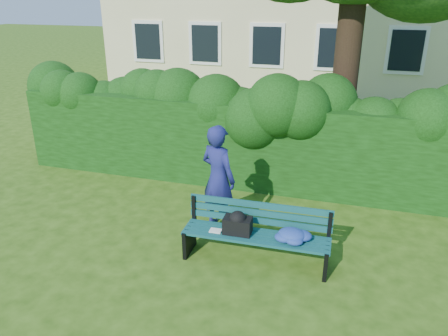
% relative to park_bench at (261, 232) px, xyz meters
% --- Properties ---
extents(ground, '(80.00, 80.00, 0.00)m').
position_rel_park_bench_xyz_m(ground, '(-0.97, 0.66, -0.51)').
color(ground, '#294A0E').
rests_on(ground, ground).
extents(hedge, '(10.00, 1.00, 1.80)m').
position_rel_park_bench_xyz_m(hedge, '(-0.97, 2.86, 0.39)').
color(hedge, black).
rests_on(hedge, ground).
extents(park_bench, '(2.25, 0.62, 0.89)m').
position_rel_park_bench_xyz_m(park_bench, '(0.00, 0.00, 0.00)').
color(park_bench, '#0E4447').
rests_on(park_bench, ground).
extents(man_reading, '(0.81, 0.69, 1.88)m').
position_rel_park_bench_xyz_m(man_reading, '(-0.94, 0.82, 0.43)').
color(man_reading, navy).
rests_on(man_reading, ground).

